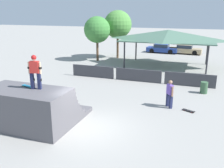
# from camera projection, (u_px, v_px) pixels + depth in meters

# --- Properties ---
(ground_plane) EXTENTS (160.00, 160.00, 0.00)m
(ground_plane) POSITION_uv_depth(u_px,v_px,m) (89.00, 128.00, 12.84)
(ground_plane) COLOR gray
(quarter_pipe_ramp) EXTENTS (4.47, 4.25, 2.03)m
(quarter_pipe_ramp) POSITION_uv_depth(u_px,v_px,m) (31.00, 108.00, 13.04)
(quarter_pipe_ramp) COLOR #565459
(quarter_pipe_ramp) RESTS_ON ground
(skater_on_deck) EXTENTS (0.74, 0.32, 1.72)m
(skater_on_deck) POSITION_uv_depth(u_px,v_px,m) (35.00, 70.00, 12.20)
(skater_on_deck) COLOR #1E2347
(skater_on_deck) RESTS_ON quarter_pipe_ramp
(skateboard_on_deck) EXTENTS (0.87, 0.42, 0.09)m
(skateboard_on_deck) POSITION_uv_depth(u_px,v_px,m) (28.00, 86.00, 12.72)
(skateboard_on_deck) COLOR green
(skateboard_on_deck) RESTS_ON quarter_pipe_ramp
(bystander_walking) EXTENTS (0.52, 0.62, 1.74)m
(bystander_walking) POSITION_uv_depth(u_px,v_px,m) (170.00, 92.00, 15.32)
(bystander_walking) COLOR #1E2347
(bystander_walking) RESTS_ON ground
(skateboard_on_ground) EXTENTS (0.79, 0.50, 0.09)m
(skateboard_on_ground) POSITION_uv_depth(u_px,v_px,m) (189.00, 111.00, 14.90)
(skateboard_on_ground) COLOR red
(skateboard_on_ground) RESTS_ON ground
(barrier_fence) EXTENTS (12.39, 0.12, 1.05)m
(barrier_fence) POSITION_uv_depth(u_px,v_px,m) (138.00, 75.00, 21.23)
(barrier_fence) COLOR #3D3D42
(barrier_fence) RESTS_ON ground
(pavilion_shelter) EXTENTS (9.60, 5.68, 3.90)m
(pavilion_shelter) POSITION_uv_depth(u_px,v_px,m) (168.00, 35.00, 26.39)
(pavilion_shelter) COLOR #2D2D33
(pavilion_shelter) RESTS_ON ground
(tree_beside_pavilion) EXTENTS (3.09, 3.09, 5.24)m
(tree_beside_pavilion) POSITION_uv_depth(u_px,v_px,m) (97.00, 30.00, 29.25)
(tree_beside_pavilion) COLOR brown
(tree_beside_pavilion) RESTS_ON ground
(tree_far_back) EXTENTS (3.45, 3.45, 5.93)m
(tree_far_back) POSITION_uv_depth(u_px,v_px,m) (118.00, 24.00, 31.01)
(tree_far_back) COLOR brown
(tree_far_back) RESTS_ON ground
(trash_bin) EXTENTS (0.52, 0.52, 0.85)m
(trash_bin) POSITION_uv_depth(u_px,v_px,m) (204.00, 88.00, 18.15)
(trash_bin) COLOR #385B3D
(trash_bin) RESTS_ON ground
(parked_car_blue) EXTENTS (4.43, 1.94, 1.27)m
(parked_car_blue) POSITION_uv_depth(u_px,v_px,m) (162.00, 49.00, 35.81)
(parked_car_blue) COLOR navy
(parked_car_blue) RESTS_ON ground
(parked_car_tan) EXTENTS (4.51, 1.96, 1.27)m
(parked_car_tan) POSITION_uv_depth(u_px,v_px,m) (185.00, 50.00, 34.98)
(parked_car_tan) COLOR tan
(parked_car_tan) RESTS_ON ground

